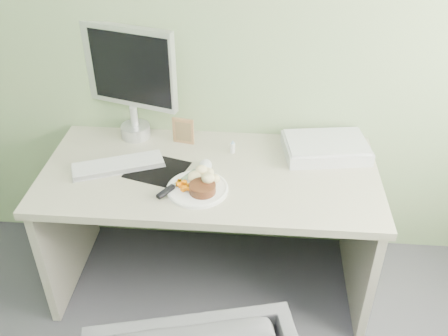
# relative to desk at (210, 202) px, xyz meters

# --- Properties ---
(wall_back) EXTENTS (3.50, 0.00, 3.50)m
(wall_back) POSITION_rel_desk_xyz_m (0.00, 0.38, 0.80)
(wall_back) COLOR gray
(wall_back) RESTS_ON floor
(desk) EXTENTS (1.60, 0.75, 0.73)m
(desk) POSITION_rel_desk_xyz_m (0.00, 0.00, 0.00)
(desk) COLOR #B9B49B
(desk) RESTS_ON floor
(plate) EXTENTS (0.28, 0.28, 0.01)m
(plate) POSITION_rel_desk_xyz_m (-0.04, -0.15, 0.19)
(plate) COLOR white
(plate) RESTS_ON desk
(steak) EXTENTS (0.14, 0.14, 0.04)m
(steak) POSITION_rel_desk_xyz_m (-0.01, -0.18, 0.22)
(steak) COLOR black
(steak) RESTS_ON plate
(potato_pile) EXTENTS (0.14, 0.11, 0.07)m
(potato_pile) POSITION_rel_desk_xyz_m (-0.01, -0.10, 0.23)
(potato_pile) COLOR tan
(potato_pile) RESTS_ON plate
(carrot_heap) EXTENTS (0.08, 0.07, 0.04)m
(carrot_heap) POSITION_rel_desk_xyz_m (-0.10, -0.16, 0.22)
(carrot_heap) COLOR orange
(carrot_heap) RESTS_ON plate
(steak_knife) EXTENTS (0.16, 0.23, 0.02)m
(steak_knife) POSITION_rel_desk_xyz_m (-0.15, -0.17, 0.21)
(steak_knife) COLOR silver
(steak_knife) RESTS_ON plate
(mousepad) EXTENTS (0.31, 0.29, 0.00)m
(mousepad) POSITION_rel_desk_xyz_m (-0.25, -0.01, 0.18)
(mousepad) COLOR black
(mousepad) RESTS_ON desk
(keyboard) EXTENTS (0.44, 0.28, 0.02)m
(keyboard) POSITION_rel_desk_xyz_m (-0.44, 0.00, 0.20)
(keyboard) COLOR white
(keyboard) RESTS_ON desk
(computer_mouse) EXTENTS (0.07, 0.11, 0.04)m
(computer_mouse) POSITION_rel_desk_xyz_m (-0.02, 0.01, 0.20)
(computer_mouse) COLOR white
(computer_mouse) RESTS_ON desk
(photo_frame) EXTENTS (0.11, 0.03, 0.14)m
(photo_frame) POSITION_rel_desk_xyz_m (-0.16, 0.25, 0.25)
(photo_frame) COLOR #9D6B49
(photo_frame) RESTS_ON desk
(eyedrop_bottle) EXTENTS (0.02, 0.02, 0.07)m
(eyedrop_bottle) POSITION_rel_desk_xyz_m (0.10, 0.18, 0.22)
(eyedrop_bottle) COLOR white
(eyedrop_bottle) RESTS_ON desk
(scanner) EXTENTS (0.44, 0.33, 0.06)m
(scanner) POSITION_rel_desk_xyz_m (0.56, 0.20, 0.21)
(scanner) COLOR silver
(scanner) RESTS_ON desk
(monitor) EXTENTS (0.48, 0.20, 0.58)m
(monitor) POSITION_rel_desk_xyz_m (-0.42, 0.32, 0.51)
(monitor) COLOR silver
(monitor) RESTS_ON desk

